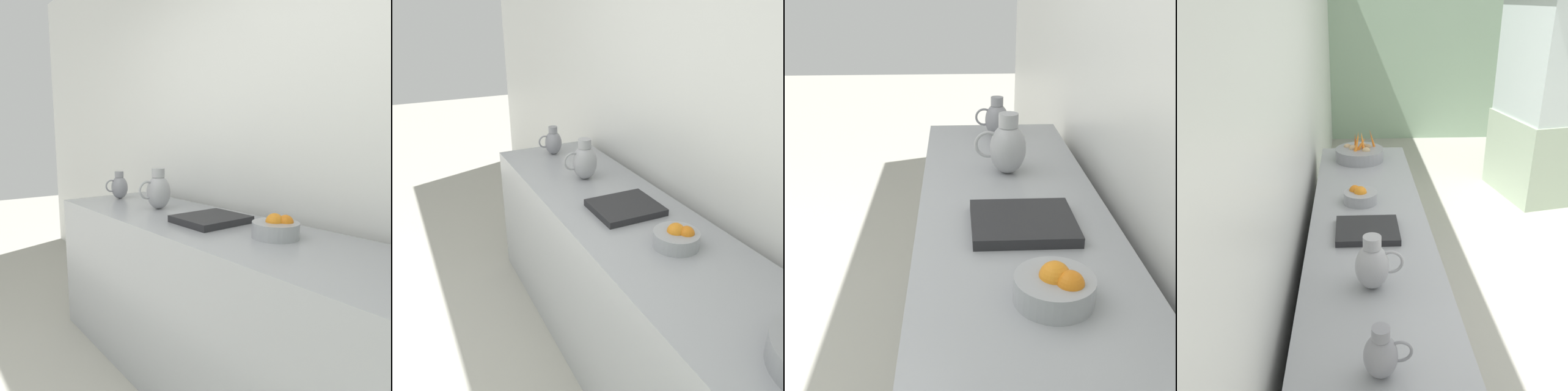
{
  "view_description": "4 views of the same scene",
  "coord_description": "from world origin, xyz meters",
  "views": [
    {
      "loc": [
        -0.27,
        1.32,
        1.35
      ],
      "look_at": [
        -1.4,
        -0.11,
        1.08
      ],
      "focal_mm": 34.33,
      "sensor_mm": 36.0,
      "label": 1
    },
    {
      "loc": [
        -0.46,
        1.64,
        1.94
      ],
      "look_at": [
        -1.34,
        -0.22,
        1.0
      ],
      "focal_mm": 40.06,
      "sensor_mm": 36.0,
      "label": 2
    },
    {
      "loc": [
        -1.31,
        1.34,
        1.7
      ],
      "look_at": [
        -1.38,
        -0.13,
        1.04
      ],
      "focal_mm": 46.49,
      "sensor_mm": 36.0,
      "label": 3
    },
    {
      "loc": [
        -1.59,
        -2.33,
        2.11
      ],
      "look_at": [
        -1.47,
        0.23,
        0.98
      ],
      "focal_mm": 42.06,
      "sensor_mm": 36.0,
      "label": 4
    }
  ],
  "objects": [
    {
      "name": "counter_sink_basin",
      "position": [
        -1.52,
        -0.13,
        0.94
      ],
      "size": [
        0.34,
        0.3,
        0.04
      ],
      "primitive_type": "cube",
      "color": "#232326",
      "rests_on": "prep_counter"
    },
    {
      "name": "metal_pitcher_short",
      "position": [
        -1.51,
        -1.14,
        1.01
      ],
      "size": [
        0.17,
        0.12,
        0.2
      ],
      "color": "gray",
      "rests_on": "prep_counter"
    },
    {
      "name": "tile_wall_left",
      "position": [
        -1.95,
        0.52,
        1.5
      ],
      "size": [
        0.1,
        8.45,
        3.0
      ],
      "primitive_type": "cube",
      "color": "white",
      "rests_on": "ground_plane"
    },
    {
      "name": "prep_counter",
      "position": [
        -1.5,
        0.02,
        0.46
      ],
      "size": [
        0.67,
        2.72,
        0.92
      ],
      "primitive_type": "cube",
      "color": "#9EA0A5",
      "rests_on": "ground_plane"
    },
    {
      "name": "metal_pitcher_tall",
      "position": [
        -1.51,
        -0.63,
        1.03
      ],
      "size": [
        0.21,
        0.15,
        0.25
      ],
      "color": "#A3A3A8",
      "rests_on": "prep_counter"
    },
    {
      "name": "orange_bowl",
      "position": [
        -1.55,
        0.28,
        0.96
      ],
      "size": [
        0.21,
        0.21,
        0.11
      ],
      "color": "#9EA0A5",
      "rests_on": "prep_counter"
    }
  ]
}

